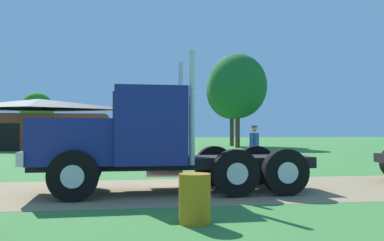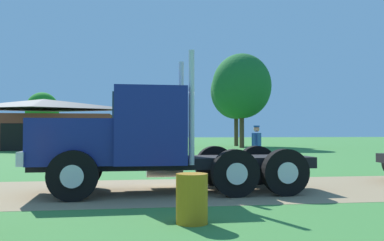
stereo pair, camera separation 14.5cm
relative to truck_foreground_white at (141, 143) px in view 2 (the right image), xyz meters
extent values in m
plane|color=#3C7A36|center=(0.06, 0.32, -1.27)|extent=(200.00, 200.00, 0.00)
cube|color=#937B58|center=(0.06, 0.32, -1.26)|extent=(120.00, 5.10, 0.01)
cube|color=black|center=(0.88, 0.00, -0.51)|extent=(7.10, 1.65, 0.28)
cube|color=navy|center=(-1.66, -0.05, 0.04)|extent=(2.03, 2.00, 1.10)
cube|color=silver|center=(-2.70, -0.08, -0.33)|extent=(0.21, 2.14, 0.32)
cube|color=navy|center=(0.19, -0.01, 0.43)|extent=(1.76, 2.27, 1.88)
cube|color=#2D3D4C|center=(-0.69, -0.03, 0.81)|extent=(0.08, 1.86, 0.83)
cylinder|color=silver|center=(1.18, -0.87, 0.87)|extent=(0.14, 0.14, 2.75)
cylinder|color=silver|center=(1.14, 0.89, 0.87)|extent=(0.14, 0.14, 2.75)
cylinder|color=silver|center=(0.68, 0.98, -0.73)|extent=(1.01, 0.54, 0.52)
cylinder|color=black|center=(-1.54, -1.16, -0.70)|extent=(1.14, 0.33, 1.14)
cylinder|color=silver|center=(-1.53, -1.32, -0.70)|extent=(0.51, 0.05, 0.51)
cylinder|color=black|center=(-1.59, 1.06, -0.70)|extent=(1.14, 0.33, 1.14)
cylinder|color=silver|center=(-1.59, 1.22, -0.70)|extent=(0.51, 0.05, 0.51)
cylinder|color=black|center=(3.44, -1.05, -0.70)|extent=(1.14, 0.33, 1.14)
cylinder|color=silver|center=(3.45, -1.21, -0.70)|extent=(0.51, 0.05, 0.51)
cylinder|color=black|center=(3.39, 1.17, -0.70)|extent=(1.14, 0.33, 1.14)
cylinder|color=silver|center=(3.39, 1.33, -0.70)|extent=(0.51, 0.05, 0.51)
cylinder|color=black|center=(2.20, -1.08, -0.70)|extent=(1.14, 0.33, 1.14)
cylinder|color=silver|center=(2.20, -1.24, -0.70)|extent=(0.51, 0.05, 0.51)
cylinder|color=black|center=(2.14, 1.15, -0.70)|extent=(1.14, 0.33, 1.14)
cylinder|color=silver|center=(2.14, 1.31, -0.70)|extent=(0.51, 0.05, 0.51)
cube|color=#264C8C|center=(4.77, 5.72, -0.08)|extent=(0.48, 0.55, 0.62)
sphere|color=tan|center=(4.77, 5.72, 0.39)|extent=(0.24, 0.24, 0.24)
cylinder|color=#1E478C|center=(4.77, 5.72, 0.50)|extent=(0.25, 0.25, 0.06)
cube|color=#1E284C|center=(4.82, 5.81, -0.83)|extent=(0.24, 0.23, 0.88)
cube|color=#1E284C|center=(4.71, 5.63, -0.83)|extent=(0.24, 0.23, 0.88)
cylinder|color=#264C8C|center=(4.92, 5.97, -0.11)|extent=(0.10, 0.10, 0.59)
cylinder|color=#264C8C|center=(4.61, 5.48, -0.11)|extent=(0.10, 0.10, 0.59)
cylinder|color=#B27214|center=(0.77, -3.81, -0.85)|extent=(0.54, 0.54, 0.84)
cube|color=#953B29|center=(-7.77, 27.62, 0.24)|extent=(11.73, 6.26, 3.01)
pyramid|color=#494949|center=(-7.77, 27.62, 2.66)|extent=(12.31, 6.57, 0.91)
cube|color=black|center=(-9.56, 24.54, -0.17)|extent=(1.80, 0.08, 2.20)
cylinder|color=#513823|center=(-10.45, 40.51, -0.01)|extent=(0.44, 0.44, 2.51)
ellipsoid|color=#1E7F1F|center=(-10.45, 40.51, 2.76)|extent=(3.78, 3.78, 4.15)
cylinder|color=#513823|center=(10.15, 28.43, 0.55)|extent=(0.44, 0.44, 3.63)
ellipsoid|color=#1E6429|center=(10.15, 28.43, 4.61)|extent=(5.60, 5.60, 6.16)
cylinder|color=#513823|center=(10.90, 33.59, 0.58)|extent=(0.44, 0.44, 3.70)
ellipsoid|color=#276230|center=(10.90, 33.59, 4.62)|extent=(5.46, 5.46, 6.01)
camera|label=1|loc=(-0.40, -10.96, 0.29)|focal=40.04mm
camera|label=2|loc=(-0.26, -10.98, 0.29)|focal=40.04mm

